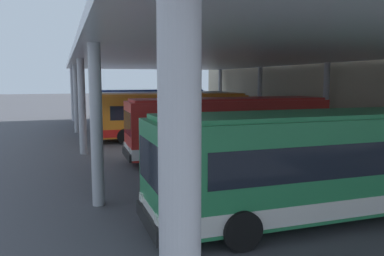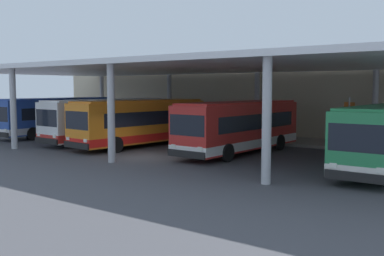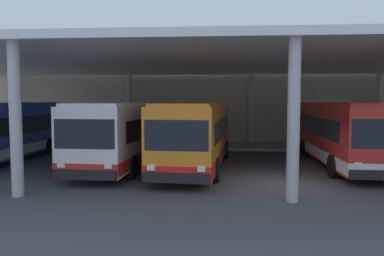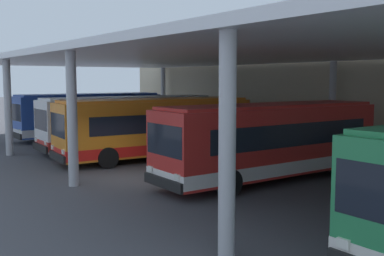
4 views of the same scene
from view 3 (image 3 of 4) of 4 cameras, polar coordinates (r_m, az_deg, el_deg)
ground_plane at (r=15.12m, az=13.28°, el=-8.40°), size 200.00×200.00×0.00m
platform_kerb at (r=26.62m, az=9.29°, el=-2.71°), size 42.00×4.50×0.18m
station_building_facade at (r=29.66m, az=8.80°, el=4.13°), size 48.00×1.60×6.51m
canopy_shelter at (r=20.31m, az=11.05°, el=9.84°), size 40.00×17.00×5.55m
bus_nearest_bay at (r=22.19m, az=-27.14°, el=-0.43°), size 2.83×10.57×3.17m
bus_second_bay at (r=19.06m, az=-10.21°, el=-0.72°), size 2.99×10.62×3.17m
bus_middle_bay at (r=18.17m, az=0.70°, el=-0.89°), size 3.32×10.69×3.17m
bus_far_bay at (r=20.18m, az=21.87°, el=-0.68°), size 2.88×10.58×3.17m
trash_bin at (r=28.11m, az=23.45°, el=-1.43°), size 0.52×0.52×0.98m
banner_sign at (r=27.69m, az=26.89°, el=1.09°), size 0.70×0.12×3.20m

